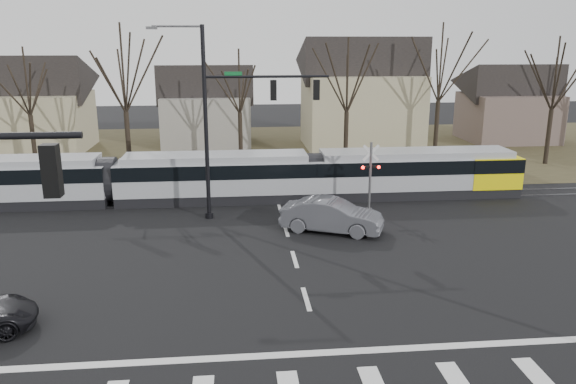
{
  "coord_description": "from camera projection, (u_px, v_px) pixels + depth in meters",
  "views": [
    {
      "loc": [
        -2.57,
        -17.15,
        9.35
      ],
      "look_at": [
        0.0,
        9.0,
        2.3
      ],
      "focal_mm": 35.0,
      "sensor_mm": 36.0,
      "label": 1
    }
  ],
  "objects": [
    {
      "name": "ground",
      "position": [
        314.0,
        325.0,
        19.15
      ],
      "size": [
        140.0,
        140.0,
        0.0
      ],
      "primitive_type": "plane",
      "color": "black"
    },
    {
      "name": "grass_verge",
      "position": [
        263.0,
        150.0,
        49.91
      ],
      "size": [
        140.0,
        28.0,
        0.01
      ],
      "primitive_type": "cube",
      "color": "#38331E",
      "rests_on": "ground"
    },
    {
      "name": "stop_line",
      "position": [
        322.0,
        353.0,
        17.42
      ],
      "size": [
        28.0,
        0.35,
        0.01
      ],
      "primitive_type": "cube",
      "color": "silver",
      "rests_on": "ground"
    },
    {
      "name": "lane_dashes",
      "position": [
        277.0,
        199.0,
        34.53
      ],
      "size": [
        0.18,
        30.0,
        0.01
      ],
      "color": "silver",
      "rests_on": "ground"
    },
    {
      "name": "rail_pair",
      "position": [
        277.0,
        199.0,
        34.33
      ],
      "size": [
        90.0,
        1.52,
        0.06
      ],
      "color": "#59595E",
      "rests_on": "ground"
    },
    {
      "name": "tram",
      "position": [
        214.0,
        175.0,
        33.77
      ],
      "size": [
        37.86,
        2.81,
        2.87
      ],
      "color": "gray",
      "rests_on": "ground"
    },
    {
      "name": "sedan",
      "position": [
        332.0,
        216.0,
        28.37
      ],
      "size": [
        5.4,
        6.38,
        1.69
      ],
      "primitive_type": "imported",
      "rotation": [
        0.0,
        0.0,
        1.18
      ],
      "color": "#53545B",
      "rests_on": "ground"
    },
    {
      "name": "signal_pole_far",
      "position": [
        236.0,
        114.0,
        29.46
      ],
      "size": [
        9.28,
        0.44,
        10.2
      ],
      "color": "black",
      "rests_on": "ground"
    },
    {
      "name": "rail_crossing_signal",
      "position": [
        370.0,
        179.0,
        31.43
      ],
      "size": [
        1.08,
        0.36,
        4.0
      ],
      "color": "#59595B",
      "rests_on": "ground"
    },
    {
      "name": "tree_row",
      "position": [
        292.0,
        100.0,
        43.04
      ],
      "size": [
        59.2,
        7.2,
        10.0
      ],
      "color": "black",
      "rests_on": "ground"
    },
    {
      "name": "house_a",
      "position": [
        31.0,
        100.0,
        48.79
      ],
      "size": [
        9.72,
        8.64,
        8.6
      ],
      "color": "#9C9271",
      "rests_on": "ground"
    },
    {
      "name": "house_b",
      "position": [
        206.0,
        101.0,
        52.26
      ],
      "size": [
        8.64,
        7.56,
        7.65
      ],
      "color": "gray",
      "rests_on": "ground"
    },
    {
      "name": "house_c",
      "position": [
        361.0,
        89.0,
        50.37
      ],
      "size": [
        10.8,
        8.64,
        10.1
      ],
      "color": "#9C9271",
      "rests_on": "ground"
    },
    {
      "name": "house_d",
      "position": [
        509.0,
        99.0,
        54.03
      ],
      "size": [
        8.64,
        7.56,
        7.65
      ],
      "color": "brown",
      "rests_on": "ground"
    }
  ]
}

